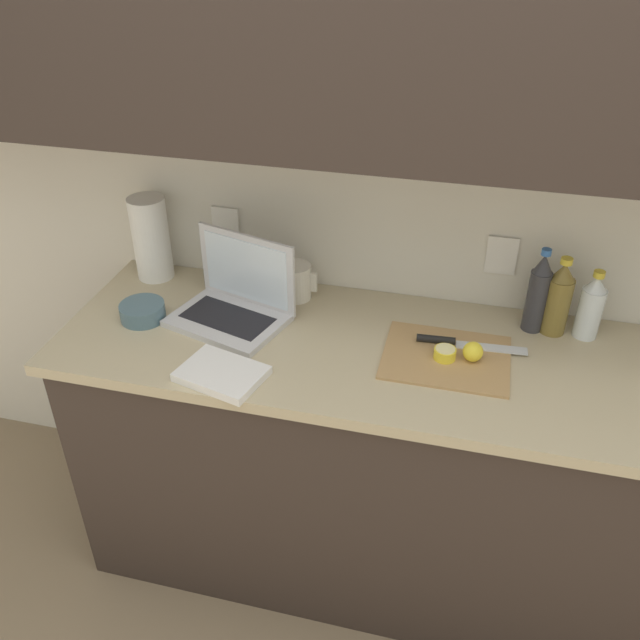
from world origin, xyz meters
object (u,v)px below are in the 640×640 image
laptop (235,300)px  bowl_white (143,311)px  cutting_board (446,356)px  measuring_cup (296,281)px  knife (452,342)px  bottle_water_clear (538,293)px  paper_towel_roll (151,238)px  bottle_green_soda (591,307)px  lemon_half_cut (445,353)px  bottle_oil_tall (558,299)px  lemon_whole_beside (473,353)px

laptop → bowl_white: bearing=-147.1°
cutting_board → measuring_cup: bearing=156.9°
knife → bottle_water_clear: bottle_water_clear is taller
paper_towel_roll → bottle_green_soda: bearing=-0.8°
bottle_green_soda → bowl_white: bearing=-169.8°
lemon_half_cut → bottle_water_clear: bearing=43.6°
cutting_board → bottle_oil_tall: (0.29, 0.21, 0.11)m
bottle_water_clear → bottle_green_soda: bearing=0.0°
measuring_cup → bottle_green_soda: bearing=-0.1°
measuring_cup → laptop: bearing=-133.7°
bottle_green_soda → measuring_cup: (-0.88, 0.00, -0.04)m
bottle_water_clear → paper_towel_roll: (-1.22, 0.02, 0.02)m
cutting_board → bowl_white: (-0.91, -0.02, 0.02)m
lemon_half_cut → bottle_green_soda: bearing=30.2°
lemon_whole_beside → bottle_oil_tall: 0.32m
measuring_cup → cutting_board: bearing=-23.1°
cutting_board → bottle_green_soda: (0.38, 0.21, 0.09)m
bottle_oil_tall → measuring_cup: size_ratio=2.07×
lemon_whole_beside → bowl_white: 0.98m
cutting_board → paper_towel_roll: paper_towel_roll is taller
lemon_whole_beside → measuring_cup: 0.61m
lemon_half_cut → bottle_green_soda: 0.45m
laptop → lemon_whole_beside: (0.71, -0.07, -0.02)m
measuring_cup → bowl_white: (-0.42, -0.23, -0.03)m
lemon_half_cut → cutting_board: bearing=72.8°
knife → bowl_white: bearing=-178.6°
laptop → lemon_half_cut: bearing=9.8°
paper_towel_roll → bottle_oil_tall: bearing=-0.9°
cutting_board → lemon_half_cut: (-0.00, -0.01, 0.02)m
bowl_white → bottle_green_soda: bearing=10.2°
lemon_half_cut → bottle_green_soda: size_ratio=0.29×
bottle_water_clear → measuring_cup: (-0.73, 0.00, -0.06)m
bottle_water_clear → bowl_white: (-1.14, -0.23, -0.10)m
bottle_oil_tall → paper_towel_roll: bearing=179.1°
lemon_half_cut → paper_towel_roll: bearing=166.0°
lemon_half_cut → bowl_white: size_ratio=0.45×
bottle_green_soda → bottle_oil_tall: (-0.09, 0.00, 0.01)m
knife → bottle_water_clear: bearing=31.1°
lemon_whole_beside → bottle_green_soda: bottle_green_soda is taller
paper_towel_roll → measuring_cup: bearing=-2.2°
bottle_water_clear → lemon_whole_beside: bearing=-126.4°
lemon_half_cut → paper_towel_roll: size_ratio=0.22×
bottle_green_soda → measuring_cup: 0.88m
knife → bottle_oil_tall: bottle_oil_tall is taller
knife → paper_towel_roll: bearing=166.6°
laptop → knife: 0.65m
laptop → measuring_cup: size_ratio=3.28×
paper_towel_roll → bowl_white: bearing=-72.8°
lemon_whole_beside → bottle_water_clear: bottle_water_clear is taller
knife → paper_towel_roll: 1.02m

